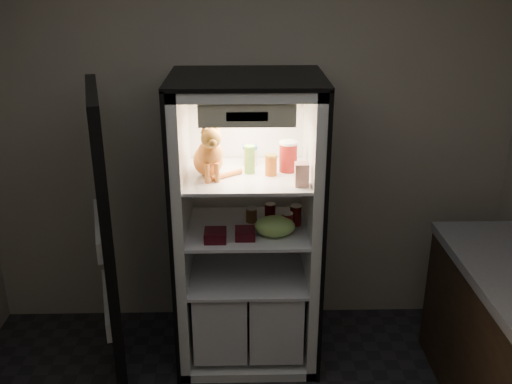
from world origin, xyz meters
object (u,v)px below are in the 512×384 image
refrigerator (247,243)px  mayo_tub (250,156)px  soda_can_b (296,215)px  soda_can_a (270,213)px  berry_box_left (215,236)px  berry_box_right (245,234)px  tabby_cat (209,156)px  grape_bag (275,226)px  condiment_jar (251,214)px  salsa_jar (271,165)px  cream_carton (302,174)px  pepper_jar (288,156)px  soda_can_c (287,223)px  parmesan_shaker (250,159)px

refrigerator → mayo_tub: (0.02, 0.10, 0.56)m
mayo_tub → soda_can_b: size_ratio=0.96×
soda_can_a → soda_can_b: bearing=-17.7°
soda_can_a → berry_box_left: size_ratio=0.96×
mayo_tub → berry_box_right: size_ratio=1.06×
tabby_cat → berry_box_right: bearing=-42.0°
mayo_tub → grape_bag: bearing=-63.5°
condiment_jar → berry_box_left: bearing=-129.7°
salsa_jar → refrigerator: bearing=149.8°
refrigerator → mayo_tub: bearing=78.1°
refrigerator → mayo_tub: 0.57m
refrigerator → mayo_tub: size_ratio=14.96×
salsa_jar → grape_bag: bearing=-78.4°
cream_carton → pepper_jar: bearing=103.5°
refrigerator → soda_can_b: refrigerator is taller
mayo_tub → berry_box_left: 0.56m
soda_can_c → berry_box_left: soda_can_c is taller
pepper_jar → soda_can_b: (0.05, -0.03, -0.38)m
soda_can_b → soda_can_c: 0.12m
parmesan_shaker → grape_bag: (0.15, -0.15, -0.37)m
salsa_jar → pepper_jar: pepper_jar is taller
tabby_cat → salsa_jar: tabby_cat is taller
mayo_tub → parmesan_shaker: bearing=-92.0°
tabby_cat → soda_can_c: bearing=-17.1°
soda_can_b → cream_carton: bearing=-88.4°
condiment_jar → grape_bag: (0.14, -0.20, 0.01)m
tabby_cat → parmesan_shaker: 0.25m
pepper_jar → soda_can_a: (-0.11, 0.02, -0.38)m
tabby_cat → berry_box_left: (0.03, -0.15, -0.45)m
parmesan_shaker → grape_bag: bearing=-44.8°
salsa_jar → pepper_jar: size_ratio=0.68×
tabby_cat → berry_box_right: 0.51m
berry_box_left → pepper_jar: bearing=28.3°
refrigerator → pepper_jar: 0.64m
condiment_jar → berry_box_right: bearing=-100.1°
tabby_cat → parmesan_shaker: bearing=2.5°
berry_box_left → tabby_cat: bearing=101.5°
berry_box_right → soda_can_b: bearing=29.8°
mayo_tub → soda_can_a: size_ratio=1.01×
condiment_jar → berry_box_right: condiment_jar is taller
berry_box_left → grape_bag: bearing=9.6°
soda_can_b → berry_box_left: 0.54m
mayo_tub → berry_box_left: bearing=-121.4°
salsa_jar → grape_bag: 0.37m
mayo_tub → salsa_jar: bearing=-56.1°
cream_carton → grape_bag: bearing=154.9°
soda_can_b → grape_bag: size_ratio=0.54×
tabby_cat → condiment_jar: bearing=13.2°
refrigerator → salsa_jar: 0.59m
soda_can_b → soda_can_c: size_ratio=1.04×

